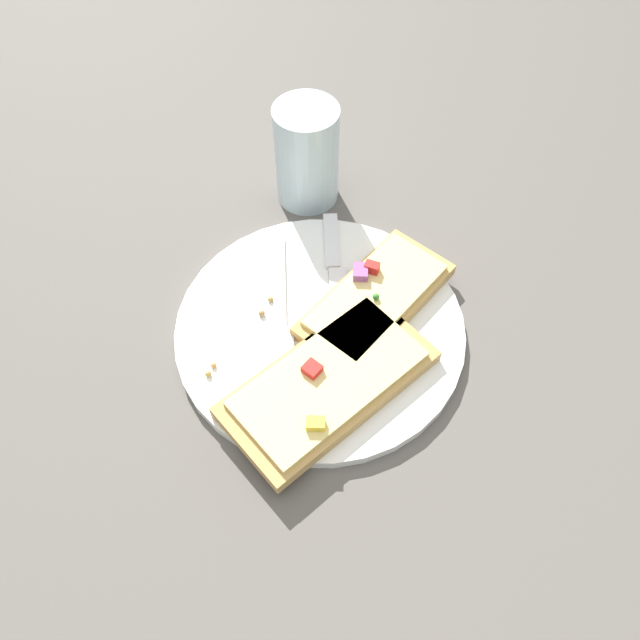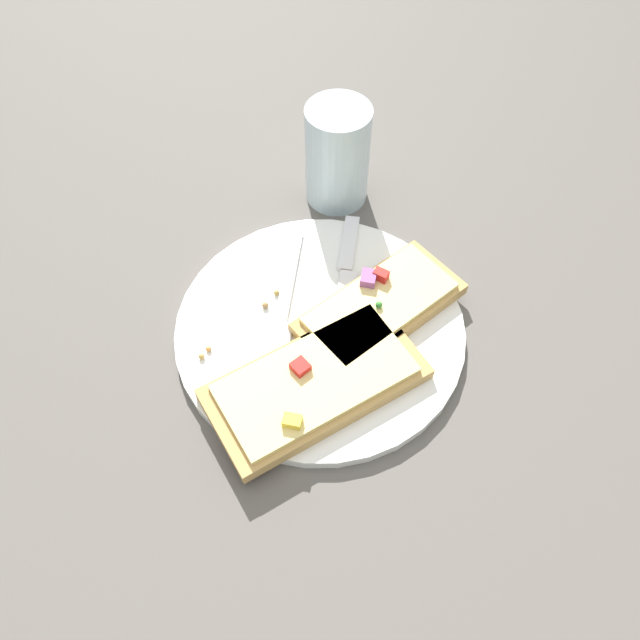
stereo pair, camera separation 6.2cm
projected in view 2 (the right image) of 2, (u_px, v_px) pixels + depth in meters
name	position (u px, v px, depth m)	size (l,w,h in m)	color
ground_plane	(320.00, 332.00, 0.65)	(4.00, 4.00, 0.00)	#56514C
plate	(320.00, 329.00, 0.64)	(0.30, 0.30, 0.01)	white
fork	(282.00, 313.00, 0.64)	(0.05, 0.20, 0.01)	silver
knife	(348.00, 277.00, 0.67)	(0.05, 0.20, 0.01)	silver
pizza_slice_main	(315.00, 383.00, 0.59)	(0.21, 0.22, 0.03)	tan
pizza_slice_corner	(380.00, 306.00, 0.64)	(0.17, 0.19, 0.03)	tan
crumb_scatter	(259.00, 367.00, 0.61)	(0.10, 0.15, 0.01)	tan
drinking_glass	(337.00, 155.00, 0.71)	(0.07, 0.07, 0.12)	silver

